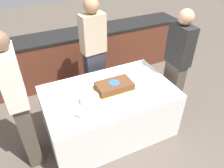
{
  "coord_description": "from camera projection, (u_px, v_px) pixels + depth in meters",
  "views": [
    {
      "loc": [
        -0.93,
        -2.06,
        2.47
      ],
      "look_at": [
        0.04,
        0.0,
        0.82
      ],
      "focal_mm": 35.0,
      "sensor_mm": 36.0,
      "label": 1
    }
  ],
  "objects": [
    {
      "name": "ground_plane",
      "position": [
        109.0,
        129.0,
        3.27
      ],
      "size": [
        14.0,
        14.0,
        0.0
      ],
      "primitive_type": "plane",
      "color": "brown"
    },
    {
      "name": "back_counter",
      "position": [
        74.0,
        56.0,
        4.17
      ],
      "size": [
        4.4,
        0.58,
        0.92
      ],
      "color": "#5B2D1E",
      "rests_on": "ground_plane"
    },
    {
      "name": "dining_table",
      "position": [
        109.0,
        111.0,
        3.06
      ],
      "size": [
        1.71,
        1.04,
        0.72
      ],
      "color": "silver",
      "rests_on": "ground_plane"
    },
    {
      "name": "cake",
      "position": [
        114.0,
        86.0,
        2.87
      ],
      "size": [
        0.51,
        0.31,
        0.09
      ],
      "color": "gold",
      "rests_on": "dining_table"
    },
    {
      "name": "plate_stack",
      "position": [
        90.0,
        99.0,
        2.66
      ],
      "size": [
        0.23,
        0.23,
        0.08
      ],
      "color": "white",
      "rests_on": "dining_table"
    },
    {
      "name": "wine_glass",
      "position": [
        81.0,
        112.0,
        2.37
      ],
      "size": [
        0.07,
        0.07,
        0.17
      ],
      "color": "white",
      "rests_on": "dining_table"
    },
    {
      "name": "side_plate_near_cake",
      "position": [
        103.0,
        77.0,
        3.12
      ],
      "size": [
        0.22,
        0.22,
        0.0
      ],
      "color": "white",
      "rests_on": "dining_table"
    },
    {
      "name": "utensil_pile",
      "position": [
        117.0,
        111.0,
        2.52
      ],
      "size": [
        0.18,
        0.1,
        0.02
      ],
      "color": "white",
      "rests_on": "dining_table"
    },
    {
      "name": "person_cutting_cake",
      "position": [
        94.0,
        53.0,
        3.31
      ],
      "size": [
        0.38,
        0.24,
        1.72
      ],
      "rotation": [
        0.0,
        0.0,
        -3.03
      ],
      "color": "#282833",
      "rests_on": "ground_plane"
    },
    {
      "name": "person_seated_left",
      "position": [
        19.0,
        104.0,
        2.38
      ],
      "size": [
        0.2,
        0.41,
        1.73
      ],
      "rotation": [
        0.0,
        0.0,
        1.57
      ],
      "color": "#4C4238",
      "rests_on": "ground_plane"
    },
    {
      "name": "person_seated_right",
      "position": [
        177.0,
        64.0,
        3.14
      ],
      "size": [
        0.21,
        0.36,
        1.65
      ],
      "rotation": [
        0.0,
        0.0,
        -1.57
      ],
      "color": "#4C4238",
      "rests_on": "ground_plane"
    }
  ]
}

